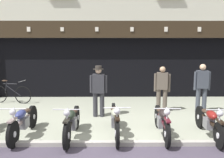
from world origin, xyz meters
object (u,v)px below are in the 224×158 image
object	(u,v)px
motorcycle_left	(23,121)
advert_board_near	(50,61)
salesman_left	(99,89)
motorcycle_center	(115,120)
motorcycle_center_right	(162,120)
motorcycle_center_left	(72,122)
salesman_right	(202,86)
shopkeeper_center	(162,87)
motorcycle_right	(209,121)
leaning_bicycle	(11,94)

from	to	relation	value
motorcycle_left	advert_board_near	xyz separation A→B (m)	(-0.46, 4.77, 1.20)
salesman_left	motorcycle_center	bearing A→B (deg)	109.72
motorcycle_center	motorcycle_center_right	xyz separation A→B (m)	(1.19, -0.02, -0.02)
motorcycle_center_left	salesman_left	distance (m)	2.00
motorcycle_left	motorcycle_center_right	world-z (taller)	motorcycle_left
motorcycle_center	advert_board_near	distance (m)	5.61
advert_board_near	motorcycle_center_right	bearing A→B (deg)	-49.95
motorcycle_left	motorcycle_center_right	xyz separation A→B (m)	(3.53, 0.02, -0.00)
motorcycle_left	salesman_right	size ratio (longest dim) A/B	1.18
motorcycle_left	salesman_left	world-z (taller)	salesman_left
motorcycle_center	motorcycle_center_right	size ratio (longest dim) A/B	1.05
salesman_left	shopkeeper_center	world-z (taller)	salesman_left
motorcycle_right	salesman_right	world-z (taller)	salesman_right
motorcycle_center_left	leaning_bicycle	bearing A→B (deg)	-49.33
shopkeeper_center	leaning_bicycle	xyz separation A→B (m)	(-5.78, 1.26, -0.49)
motorcycle_center_left	leaning_bicycle	size ratio (longest dim) A/B	1.14
salesman_left	advert_board_near	world-z (taller)	advert_board_near
motorcycle_center_right	motorcycle_right	size ratio (longest dim) A/B	1.00
salesman_left	salesman_right	xyz separation A→B (m)	(3.51, 0.48, 0.01)
advert_board_near	leaning_bicycle	bearing A→B (deg)	-138.02
shopkeeper_center	motorcycle_center_left	bearing A→B (deg)	55.07
motorcycle_center	leaning_bicycle	bearing A→B (deg)	-43.10
motorcycle_center	leaning_bicycle	xyz separation A→B (m)	(-4.11, 3.54, -0.06)
shopkeeper_center	salesman_right	world-z (taller)	salesman_right
motorcycle_right	motorcycle_center_right	bearing A→B (deg)	-1.60
motorcycle_left	salesman_right	world-z (taller)	salesman_right
salesman_right	leaning_bicycle	world-z (taller)	salesman_right
salesman_left	leaning_bicycle	xyz separation A→B (m)	(-3.61, 1.85, -0.54)
salesman_right	advert_board_near	xyz separation A→B (m)	(-5.81, 2.56, 0.69)
salesman_left	leaning_bicycle	world-z (taller)	salesman_left
shopkeeper_center	motorcycle_right	bearing A→B (deg)	119.67
motorcycle_center	shopkeeper_center	world-z (taller)	shopkeeper_center
advert_board_near	motorcycle_center	bearing A→B (deg)	-59.38
motorcycle_left	leaning_bicycle	world-z (taller)	leaning_bicycle
advert_board_near	leaning_bicycle	xyz separation A→B (m)	(-1.32, -1.18, -1.24)
salesman_left	advert_board_near	bearing A→B (deg)	-49.74
motorcycle_left	leaning_bicycle	size ratio (longest dim) A/B	1.14
motorcycle_right	salesman_right	xyz separation A→B (m)	(0.65, 2.28, 0.51)
motorcycle_center	leaning_bicycle	world-z (taller)	motorcycle_center
motorcycle_center_right	motorcycle_right	xyz separation A→B (m)	(1.17, -0.09, -0.00)
motorcycle_center	salesman_right	xyz separation A→B (m)	(3.01, 2.17, 0.49)
advert_board_near	motorcycle_center_left	bearing A→B (deg)	-70.67
motorcycle_center_left	motorcycle_right	distance (m)	3.45
motorcycle_center_right	shopkeeper_center	distance (m)	2.40
salesman_left	motorcycle_left	bearing A→B (deg)	46.61
motorcycle_left	motorcycle_right	xyz separation A→B (m)	(4.70, -0.07, -0.00)
salesman_right	advert_board_near	bearing A→B (deg)	-22.24
motorcycle_center_left	shopkeeper_center	distance (m)	3.71
motorcycle_right	advert_board_near	bearing A→B (deg)	-40.36
shopkeeper_center	leaning_bicycle	world-z (taller)	shopkeeper_center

